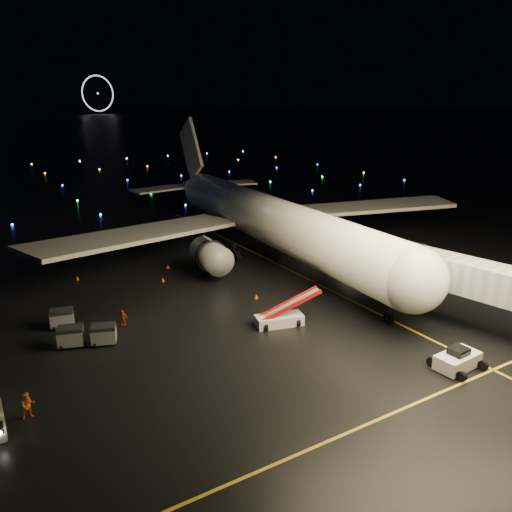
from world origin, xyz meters
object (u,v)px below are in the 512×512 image
Objects in this scene: crew_c at (123,318)px; airliner at (257,190)px; belt_loader at (279,310)px; crew_b at (28,405)px; baggage_cart_2 at (104,335)px; baggage_cart_0 at (62,318)px; baggage_cart_1 at (71,337)px; pushback_tug at (458,358)px.

airliner is at bearing 74.78° from crew_c.
belt_loader is 4.23× the size of crew_c.
crew_b reaches higher than baggage_cart_2.
airliner is 32.02× the size of crew_b.
crew_b is at bearing -87.60° from crew_c.
baggage_cart_0 is at bearing 164.33° from belt_loader.
crew_b is 10.85m from baggage_cart_2.
crew_b reaches higher than crew_c.
baggage_cart_2 is (2.56, -1.06, -0.01)m from baggage_cart_1.
crew_b is (-22.46, -3.32, -0.64)m from belt_loader.
pushback_tug is 29.78m from crew_c.
baggage_cart_2 is at bearing -87.71° from crew_c.
baggage_cart_1 is at bearing 58.69° from crew_b.
belt_loader is 18.78m from baggage_cart_1.
airliner reaches higher than pushback_tug.
baggage_cart_1 is (-17.83, 5.86, -0.70)m from belt_loader.
belt_loader is 3.42× the size of crew_b.
crew_b is at bearing -139.75° from airliner.
baggage_cart_0 is 0.98× the size of baggage_cart_1.
crew_b reaches higher than baggage_cart_1.
baggage_cart_1 is at bearing -78.80° from baggage_cart_0.
baggage_cart_1 is (-25.55, 19.85, 0.00)m from pushback_tug.
pushback_tug reaches higher than baggage_cart_2.
baggage_cart_1 is 1.02× the size of baggage_cart_2.
baggage_cart_1 reaches higher than crew_c.
airliner reaches higher than baggage_cart_2.
baggage_cart_1 is (-28.48, -15.73, -7.86)m from airliner.
airliner is 31.87m from baggage_cart_2.
pushback_tug is at bearing -30.93° from baggage_cart_0.
airliner is 42.16m from crew_b.
airliner reaches higher than baggage_cart_1.
crew_c is (9.76, 10.99, -0.18)m from crew_b.
baggage_cart_0 is at bearing 132.92° from pushback_tug.
crew_b is 14.36m from baggage_cart_0.
belt_loader is at bearing -0.05° from baggage_cart_1.
crew_c is 0.75× the size of baggage_cart_2.
airliner is 28.34m from crew_c.
airliner is 36.56m from pushback_tug.
crew_c is at bearing 37.63° from baggage_cart_1.
airliner is 33.47m from baggage_cart_1.
baggage_cart_1 is at bearing -116.51° from crew_c.
baggage_cart_2 is at bearing -143.76° from airliner.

